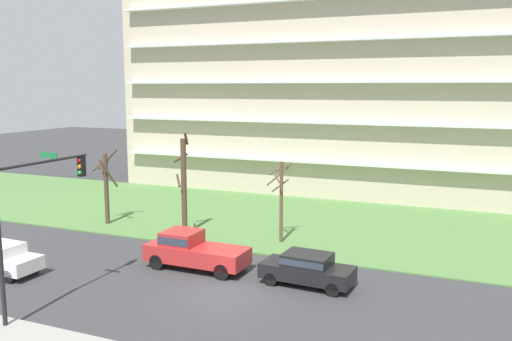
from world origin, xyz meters
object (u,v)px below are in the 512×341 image
at_px(tree_far_left, 106,184).
at_px(sedan_black_near_left, 307,268).
at_px(tree_center, 281,198).
at_px(traffic_signal_mast, 31,207).
at_px(pickup_red_center_right, 193,250).
at_px(tree_left, 184,185).

distance_m(tree_far_left, sedan_black_near_left, 17.30).
bearing_deg(tree_center, traffic_signal_mast, -112.97).
relative_size(pickup_red_center_right, traffic_signal_mast, 0.81).
height_order(tree_far_left, pickup_red_center_right, tree_far_left).
relative_size(tree_far_left, tree_center, 1.04).
bearing_deg(tree_far_left, tree_center, 2.19).
distance_m(tree_left, pickup_red_center_right, 6.97).
xyz_separation_m(tree_center, sedan_black_near_left, (3.67, -6.23, -1.92)).
height_order(tree_left, sedan_black_near_left, tree_left).
xyz_separation_m(tree_far_left, tree_center, (12.53, 0.48, -0.01)).
bearing_deg(traffic_signal_mast, sedan_black_near_left, 38.13).
xyz_separation_m(tree_far_left, tree_left, (6.27, -0.29, 0.44)).
bearing_deg(tree_center, pickup_red_center_right, -112.15).
relative_size(tree_center, sedan_black_near_left, 1.11).
relative_size(tree_left, sedan_black_near_left, 1.47).
xyz_separation_m(sedan_black_near_left, pickup_red_center_right, (-6.21, 0.00, 0.14)).
distance_m(tree_far_left, tree_left, 6.30).
relative_size(sedan_black_near_left, pickup_red_center_right, 0.83).
bearing_deg(tree_center, tree_far_left, -177.81).
height_order(pickup_red_center_right, traffic_signal_mast, traffic_signal_mast).
bearing_deg(tree_left, pickup_red_center_right, -55.77).
xyz_separation_m(tree_left, sedan_black_near_left, (9.93, -5.47, -2.37)).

